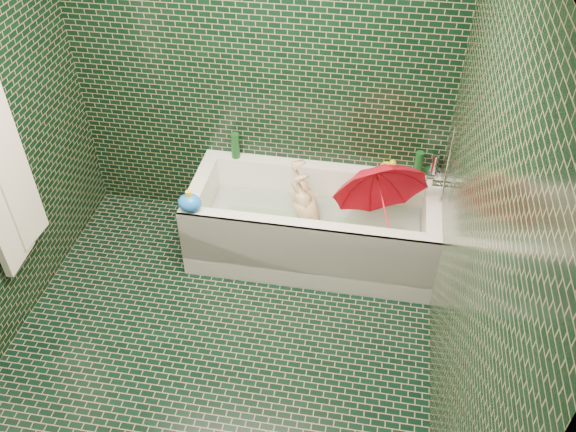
% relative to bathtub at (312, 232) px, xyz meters
% --- Properties ---
extents(floor, '(2.80, 2.80, 0.00)m').
position_rel_bathtub_xyz_m(floor, '(-0.45, -1.01, -0.21)').
color(floor, black).
rests_on(floor, ground).
extents(wall_back, '(2.80, 0.00, 2.80)m').
position_rel_bathtub_xyz_m(wall_back, '(-0.45, 0.39, 1.04)').
color(wall_back, black).
rests_on(wall_back, floor).
extents(wall_right, '(0.00, 2.80, 2.80)m').
position_rel_bathtub_xyz_m(wall_right, '(0.85, -1.01, 1.04)').
color(wall_right, black).
rests_on(wall_right, floor).
extents(bathtub, '(1.70, 0.75, 0.55)m').
position_rel_bathtub_xyz_m(bathtub, '(0.00, 0.00, 0.00)').
color(bathtub, white).
rests_on(bathtub, floor).
extents(bath_mat, '(1.35, 0.47, 0.01)m').
position_rel_bathtub_xyz_m(bath_mat, '(0.00, 0.02, -0.06)').
color(bath_mat, green).
rests_on(bath_mat, bathtub).
extents(water, '(1.48, 0.53, 0.00)m').
position_rel_bathtub_xyz_m(water, '(0.00, 0.02, 0.09)').
color(water, silver).
rests_on(water, bathtub).
extents(towel, '(0.08, 0.44, 1.12)m').
position_rel_bathtub_xyz_m(towel, '(-1.69, -0.77, 0.82)').
color(towel, silver).
rests_on(towel, towel_rail).
extents(faucet, '(0.18, 0.19, 0.55)m').
position_rel_bathtub_xyz_m(faucet, '(0.81, 0.01, 0.56)').
color(faucet, silver).
rests_on(faucet, wall_right).
extents(child, '(0.94, 0.50, 0.39)m').
position_rel_bathtub_xyz_m(child, '(-0.01, 0.03, 0.10)').
color(child, '#D5AD85').
rests_on(child, bathtub).
extents(umbrella, '(0.87, 0.89, 0.93)m').
position_rel_bathtub_xyz_m(umbrella, '(0.47, -0.05, 0.36)').
color(umbrella, red).
rests_on(umbrella, bathtub).
extents(soap_bottle_a, '(0.13, 0.13, 0.27)m').
position_rel_bathtub_xyz_m(soap_bottle_a, '(0.80, 0.35, 0.34)').
color(soap_bottle_a, white).
rests_on(soap_bottle_a, bathtub).
extents(soap_bottle_b, '(0.08, 0.09, 0.18)m').
position_rel_bathtub_xyz_m(soap_bottle_b, '(0.80, 0.35, 0.34)').
color(soap_bottle_b, '#4C1D70').
rests_on(soap_bottle_b, bathtub).
extents(soap_bottle_c, '(0.12, 0.12, 0.15)m').
position_rel_bathtub_xyz_m(soap_bottle_c, '(0.77, 0.35, 0.34)').
color(soap_bottle_c, '#124219').
rests_on(soap_bottle_c, bathtub).
extents(bottle_right_tall, '(0.07, 0.07, 0.21)m').
position_rel_bathtub_xyz_m(bottle_right_tall, '(0.68, 0.30, 0.45)').
color(bottle_right_tall, '#124219').
rests_on(bottle_right_tall, bathtub).
extents(bottle_right_pump, '(0.06, 0.06, 0.19)m').
position_rel_bathtub_xyz_m(bottle_right_pump, '(0.79, 0.33, 0.43)').
color(bottle_right_pump, silver).
rests_on(bottle_right_pump, bathtub).
extents(bottle_left_tall, '(0.07, 0.07, 0.20)m').
position_rel_bathtub_xyz_m(bottle_left_tall, '(-0.62, 0.33, 0.44)').
color(bottle_left_tall, '#124219').
rests_on(bottle_left_tall, bathtub).
extents(bottle_left_short, '(0.07, 0.07, 0.17)m').
position_rel_bathtub_xyz_m(bottle_left_short, '(-0.62, 0.35, 0.42)').
color(bottle_left_short, white).
rests_on(bottle_left_short, bathtub).
extents(rubber_duck, '(0.13, 0.10, 0.10)m').
position_rel_bathtub_xyz_m(rubber_duck, '(0.48, 0.35, 0.38)').
color(rubber_duck, yellow).
rests_on(rubber_duck, bathtub).
extents(bath_toy, '(0.17, 0.14, 0.15)m').
position_rel_bathtub_xyz_m(bath_toy, '(-0.77, -0.30, 0.41)').
color(bath_toy, blue).
rests_on(bath_toy, bathtub).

